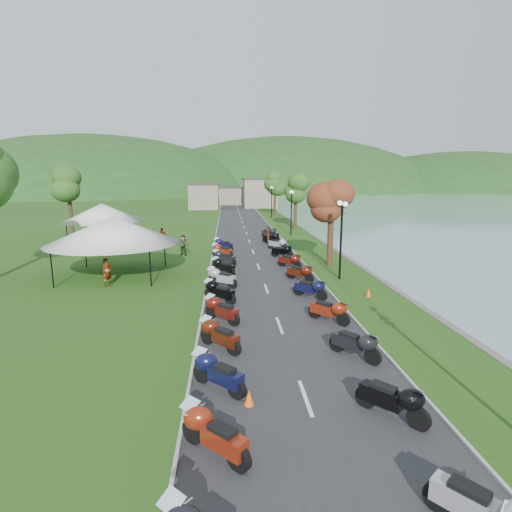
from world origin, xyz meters
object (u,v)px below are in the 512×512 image
object	(u,v)px
pedestrian_a	(108,286)
pedestrian_c	(104,254)
vendor_tent_main	(114,246)
pedestrian_b	(131,246)

from	to	relation	value
pedestrian_a	pedestrian_c	size ratio (longest dim) A/B	0.97
vendor_tent_main	pedestrian_b	size ratio (longest dim) A/B	3.48
pedestrian_b	vendor_tent_main	bearing A→B (deg)	103.66
vendor_tent_main	pedestrian_a	xyz separation A→B (m)	(0.26, -2.73, -2.00)
vendor_tent_main	pedestrian_a	bearing A→B (deg)	-84.57
vendor_tent_main	pedestrian_a	world-z (taller)	vendor_tent_main
vendor_tent_main	pedestrian_c	size ratio (longest dim) A/B	3.23
pedestrian_a	pedestrian_b	xyz separation A→B (m)	(-1.90, 14.45, 0.00)
pedestrian_a	pedestrian_c	bearing A→B (deg)	51.39
pedestrian_b	pedestrian_c	distance (m)	4.08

